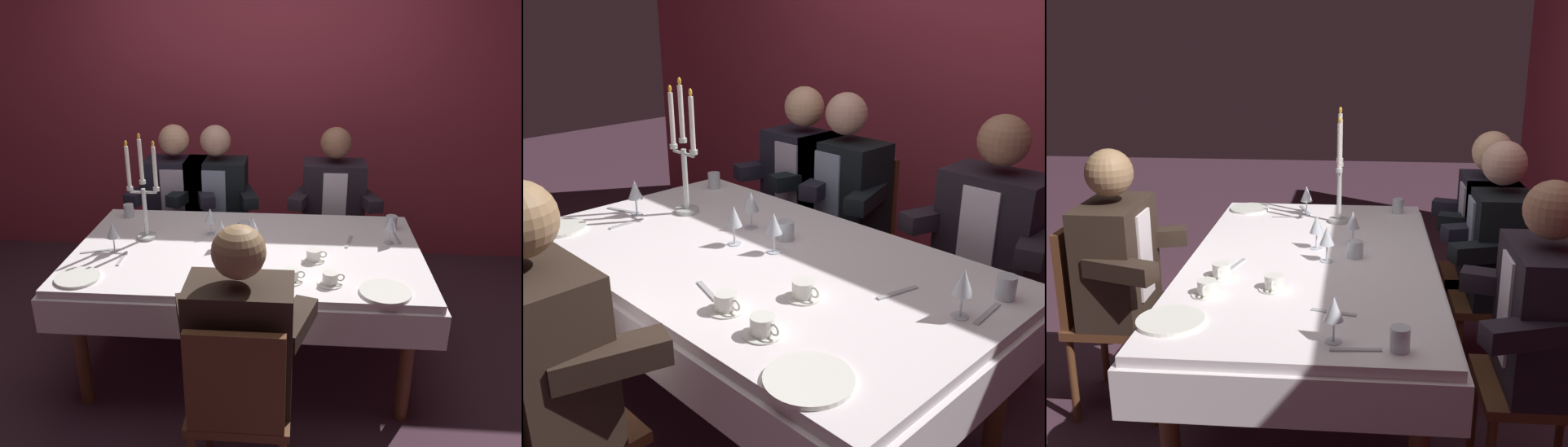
{
  "view_description": "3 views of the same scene",
  "coord_description": "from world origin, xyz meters",
  "views": [
    {
      "loc": [
        0.27,
        -2.67,
        1.99
      ],
      "look_at": [
        0.07,
        0.03,
        0.88
      ],
      "focal_mm": 36.82,
      "sensor_mm": 36.0,
      "label": 1
    },
    {
      "loc": [
        1.57,
        -1.4,
        1.67
      ],
      "look_at": [
        0.17,
        -0.03,
        0.93
      ],
      "focal_mm": 41.04,
      "sensor_mm": 36.0,
      "label": 2
    },
    {
      "loc": [
        2.72,
        0.21,
        1.73
      ],
      "look_at": [
        0.09,
        -0.01,
        0.94
      ],
      "focal_mm": 44.48,
      "sensor_mm": 36.0,
      "label": 3
    }
  ],
  "objects": [
    {
      "name": "spoon_3",
      "position": [
        -0.65,
        -0.18,
        0.74
      ],
      "size": [
        0.02,
        0.17,
        0.01
      ],
      "primitive_type": "cube",
      "rotation": [
        0.0,
        0.0,
        1.59
      ],
      "color": "#B7B7BC",
      "rests_on": "dining_table"
    },
    {
      "name": "wine_glass_3",
      "position": [
        -0.24,
        0.18,
        0.86
      ],
      "size": [
        0.07,
        0.07,
        0.16
      ],
      "color": "silver",
      "rests_on": "dining_table"
    },
    {
      "name": "dinner_plate_0",
      "position": [
        -0.8,
        -0.42,
        0.75
      ],
      "size": [
        0.22,
        0.22,
        0.01
      ],
      "primitive_type": "cylinder",
      "color": "white",
      "rests_on": "dining_table"
    },
    {
      "name": "dining_table",
      "position": [
        0.0,
        0.0,
        0.62
      ],
      "size": [
        1.94,
        1.14,
        0.74
      ],
      "color": "white",
      "rests_on": "ground_plane"
    },
    {
      "name": "seated_diner_0",
      "position": [
        -0.59,
        0.89,
        0.74
      ],
      "size": [
        0.63,
        0.48,
        1.24
      ],
      "color": "brown",
      "rests_on": "ground_plane"
    },
    {
      "name": "spoon_1",
      "position": [
        0.56,
        0.13,
        0.74
      ],
      "size": [
        0.06,
        0.17,
        0.01
      ],
      "primitive_type": "cube",
      "rotation": [
        0.0,
        0.0,
        1.33
      ],
      "color": "#B7B7BC",
      "rests_on": "dining_table"
    },
    {
      "name": "coffee_cup_0",
      "position": [
        0.25,
        -0.36,
        0.77
      ],
      "size": [
        0.13,
        0.12,
        0.06
      ],
      "color": "white",
      "rests_on": "dining_table"
    },
    {
      "name": "ground_plane",
      "position": [
        0.0,
        0.0,
        0.0
      ],
      "size": [
        12.0,
        12.0,
        0.0
      ],
      "primitive_type": "plane",
      "color": "#412733"
    },
    {
      "name": "knife_2",
      "position": [
        -0.81,
        -0.1,
        0.74
      ],
      "size": [
        0.19,
        0.08,
        0.01
      ],
      "primitive_type": "cube",
      "rotation": [
        0.0,
        0.0,
        0.34
      ],
      "color": "#B7B7BC",
      "rests_on": "dining_table"
    },
    {
      "name": "water_tumbler_1",
      "position": [
        -0.8,
        0.42,
        0.78
      ],
      "size": [
        0.06,
        0.06,
        0.08
      ],
      "primitive_type": "cylinder",
      "color": "silver",
      "rests_on": "dining_table"
    },
    {
      "name": "wine_glass_2",
      "position": [
        0.02,
        0.07,
        0.86
      ],
      "size": [
        0.07,
        0.07,
        0.16
      ],
      "color": "silver",
      "rests_on": "dining_table"
    },
    {
      "name": "fork_4",
      "position": [
        0.85,
        0.21,
        0.74
      ],
      "size": [
        0.03,
        0.17,
        0.01
      ],
      "primitive_type": "cube",
      "rotation": [
        0.0,
        0.0,
        1.64
      ],
      "color": "#B7B7BC",
      "rests_on": "dining_table"
    },
    {
      "name": "water_tumbler_0",
      "position": [
        0.83,
        0.35,
        0.78
      ],
      "size": [
        0.07,
        0.07,
        0.08
      ],
      "primitive_type": "cylinder",
      "color": "silver",
      "rests_on": "dining_table"
    },
    {
      "name": "dinner_plate_1",
      "position": [
        0.69,
        -0.45,
        0.75
      ],
      "size": [
        0.24,
        0.24,
        0.01
      ],
      "primitive_type": "cylinder",
      "color": "white",
      "rests_on": "dining_table"
    },
    {
      "name": "coffee_cup_1",
      "position": [
        0.44,
        -0.37,
        0.77
      ],
      "size": [
        0.13,
        0.12,
        0.06
      ],
      "color": "white",
      "rests_on": "dining_table"
    },
    {
      "name": "seated_diner_3",
      "position": [
        0.51,
        0.89,
        0.74
      ],
      "size": [
        0.63,
        0.48,
        1.24
      ],
      "color": "brown",
      "rests_on": "ground_plane"
    },
    {
      "name": "wine_glass_0",
      "position": [
        -0.72,
        -0.08,
        0.85
      ],
      "size": [
        0.07,
        0.07,
        0.16
      ],
      "color": "silver",
      "rests_on": "dining_table"
    },
    {
      "name": "water_tumbler_2",
      "position": [
        -0.04,
        0.2,
        0.78
      ],
      "size": [
        0.07,
        0.07,
        0.08
      ],
      "primitive_type": "cylinder",
      "color": "silver",
      "rests_on": "dining_table"
    },
    {
      "name": "fork_0",
      "position": [
        0.11,
        -0.32,
        0.74
      ],
      "size": [
        0.17,
        0.06,
        0.01
      ],
      "primitive_type": "cube",
      "rotation": [
        0.0,
        0.0,
        -0.27
      ],
      "color": "#B7B7BC",
      "rests_on": "dining_table"
    },
    {
      "name": "back_wall",
      "position": [
        0.0,
        1.66,
        1.35
      ],
      "size": [
        6.0,
        0.12,
        2.7
      ],
      "primitive_type": "cube",
      "color": "#9E3243",
      "rests_on": "ground_plane"
    },
    {
      "name": "seated_diner_1",
      "position": [
        -0.3,
        0.89,
        0.74
      ],
      "size": [
        0.63,
        0.48,
        1.24
      ],
      "color": "brown",
      "rests_on": "ground_plane"
    },
    {
      "name": "wine_glass_4",
      "position": [
        -0.15,
        0.01,
        0.85
      ],
      "size": [
        0.07,
        0.07,
        0.16
      ],
      "color": "silver",
      "rests_on": "dining_table"
    },
    {
      "name": "candelabra",
      "position": [
        -0.59,
        0.1,
        1.0
      ],
      "size": [
        0.19,
        0.11,
        0.61
      ],
      "color": "silver",
      "rests_on": "dining_table"
    },
    {
      "name": "seated_diner_2",
      "position": [
        0.06,
        -0.89,
        0.74
      ],
      "size": [
        0.63,
        0.48,
        1.24
      ],
      "color": "brown",
      "rests_on": "ground_plane"
    },
    {
      "name": "wine_glass_1",
      "position": [
        0.79,
        0.13,
        0.86
      ],
      "size": [
        0.07,
        0.07,
        0.16
      ],
      "color": "silver",
      "rests_on": "dining_table"
    },
    {
      "name": "coffee_cup_2",
      "position": [
        0.36,
        -0.12,
        0.77
      ],
      "size": [
        0.13,
        0.12,
        0.06
      ],
      "color": "white",
      "rests_on": "dining_table"
    }
  ]
}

